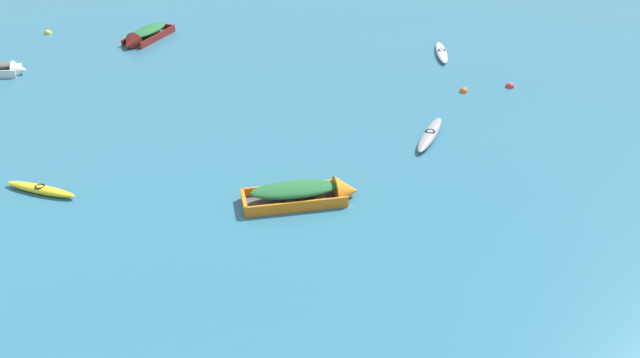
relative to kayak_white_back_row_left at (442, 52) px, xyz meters
The scene contains 9 objects.
kayak_white_back_row_left is the anchor object (origin of this frame).
kayak_yellow_near_camera 21.29m from the kayak_white_back_row_left, 128.18° to the right, with size 2.86×0.91×0.27m.
kayak_grey_far_right 9.99m from the kayak_white_back_row_left, 90.89° to the right, with size 1.17×3.39×0.32m.
rowboat_maroon_near_left 16.19m from the kayak_white_back_row_left, behind, with size 1.89×4.08×1.13m.
rowboat_orange_midfield_right 16.01m from the kayak_white_back_row_left, 103.80° to the right, with size 4.08×2.58×1.16m.
rowboat_white_outer_right 22.04m from the kayak_white_back_row_left, 162.25° to the right, with size 3.25×1.67×0.93m.
mooring_buoy_between_boats_left 5.01m from the kayak_white_back_row_left, 76.61° to the right, with size 0.40×0.40×0.40m, color orange.
mooring_buoy_between_boats_right 22.09m from the kayak_white_back_row_left, behind, with size 0.42×0.42×0.42m, color yellow.
mooring_buoy_midfield 5.10m from the kayak_white_back_row_left, 49.90° to the right, with size 0.42×0.42×0.42m, color red.
Camera 1 is at (3.85, 0.65, 12.21)m, focal length 38.98 mm.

